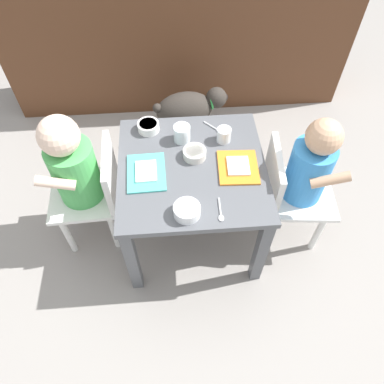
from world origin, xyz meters
TOP-DOWN VIEW (x-y plane):
  - ground_plane at (0.00, 0.00)m, footprint 7.00×7.00m
  - kitchen_cabinet_back at (0.00, 1.04)m, footprint 1.92×0.33m
  - dining_table at (0.00, 0.00)m, footprint 0.57×0.57m
  - seated_child_left at (-0.45, 0.04)m, footprint 0.29×0.29m
  - seated_child_right at (0.45, -0.03)m, footprint 0.30×0.30m
  - dog at (0.03, 0.64)m, footprint 0.41×0.23m
  - food_tray_left at (-0.17, -0.02)m, footprint 0.15×0.19m
  - food_tray_right at (0.17, -0.02)m, footprint 0.16×0.18m
  - water_cup_left at (0.14, 0.13)m, footprint 0.06×0.06m
  - water_cup_right at (-0.03, 0.15)m, footprint 0.07×0.07m
  - veggie_bowl_near at (0.01, 0.05)m, footprint 0.09×0.09m
  - cereal_bowl_right_side at (-0.16, 0.22)m, footprint 0.09×0.09m
  - cereal_bowl_left_side at (-0.03, -0.22)m, footprint 0.09×0.09m
  - spoon_by_left_tray at (0.08, -0.22)m, footprint 0.02×0.10m
  - spoon_by_right_tray at (0.11, 0.20)m, footprint 0.08×0.08m

SIDE VIEW (x-z plane):
  - ground_plane at x=0.00m, z-range 0.00..0.00m
  - dog at x=0.03m, z-range 0.05..0.36m
  - dining_table at x=0.00m, z-range 0.15..0.61m
  - seated_child_right at x=0.45m, z-range 0.08..0.76m
  - seated_child_left at x=-0.45m, z-range 0.09..0.78m
  - spoon_by_left_tray at x=0.08m, z-range 0.46..0.47m
  - spoon_by_right_tray at x=0.11m, z-range 0.46..0.47m
  - food_tray_left at x=-0.17m, z-range 0.46..0.47m
  - food_tray_right at x=0.17m, z-range 0.46..0.47m
  - kitchen_cabinet_back at x=0.00m, z-range 0.00..0.94m
  - veggie_bowl_near at x=0.01m, z-range 0.46..0.50m
  - cereal_bowl_right_side at x=-0.16m, z-range 0.46..0.50m
  - cereal_bowl_left_side at x=-0.03m, z-range 0.46..0.50m
  - water_cup_left at x=0.14m, z-range 0.46..0.52m
  - water_cup_right at x=-0.03m, z-range 0.46..0.53m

